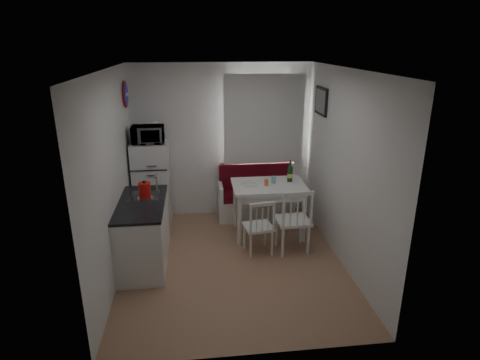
# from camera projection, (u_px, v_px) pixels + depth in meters

# --- Properties ---
(floor) EXTENTS (3.00, 3.50, 0.02)m
(floor) POSITION_uv_depth(u_px,v_px,m) (233.00, 262.00, 5.58)
(floor) COLOR tan
(floor) RESTS_ON ground
(ceiling) EXTENTS (3.00, 3.50, 0.02)m
(ceiling) POSITION_uv_depth(u_px,v_px,m) (231.00, 69.00, 4.72)
(ceiling) COLOR white
(ceiling) RESTS_ON wall_back
(wall_back) EXTENTS (3.00, 0.02, 2.60)m
(wall_back) POSITION_uv_depth(u_px,v_px,m) (222.00, 142.00, 6.79)
(wall_back) COLOR white
(wall_back) RESTS_ON floor
(wall_front) EXTENTS (3.00, 0.02, 2.60)m
(wall_front) POSITION_uv_depth(u_px,v_px,m) (252.00, 236.00, 3.51)
(wall_front) COLOR white
(wall_front) RESTS_ON floor
(wall_left) EXTENTS (0.02, 3.50, 2.60)m
(wall_left) POSITION_uv_depth(u_px,v_px,m) (112.00, 178.00, 4.99)
(wall_left) COLOR white
(wall_left) RESTS_ON floor
(wall_right) EXTENTS (0.02, 3.50, 2.60)m
(wall_right) POSITION_uv_depth(u_px,v_px,m) (344.00, 170.00, 5.32)
(wall_right) COLOR white
(wall_right) RESTS_ON floor
(window) EXTENTS (1.22, 0.06, 1.47)m
(window) POSITION_uv_depth(u_px,v_px,m) (263.00, 122.00, 6.74)
(window) COLOR white
(window) RESTS_ON wall_back
(curtain) EXTENTS (1.35, 0.02, 1.50)m
(curtain) POSITION_uv_depth(u_px,v_px,m) (264.00, 120.00, 6.65)
(curtain) COLOR white
(curtain) RESTS_ON wall_back
(kitchen_counter) EXTENTS (0.62, 1.32, 1.16)m
(kitchen_counter) POSITION_uv_depth(u_px,v_px,m) (144.00, 232.00, 5.44)
(kitchen_counter) COLOR white
(kitchen_counter) RESTS_ON floor
(wall_sign) EXTENTS (0.03, 0.40, 0.40)m
(wall_sign) POSITION_uv_depth(u_px,v_px,m) (126.00, 94.00, 6.07)
(wall_sign) COLOR #1C27AB
(wall_sign) RESTS_ON wall_left
(picture_frame) EXTENTS (0.04, 0.52, 0.42)m
(picture_frame) POSITION_uv_depth(u_px,v_px,m) (321.00, 101.00, 6.10)
(picture_frame) COLOR black
(picture_frame) RESTS_ON wall_right
(bench) EXTENTS (1.29, 0.49, 0.92)m
(bench) POSITION_uv_depth(u_px,v_px,m) (255.00, 200.00, 6.95)
(bench) COLOR white
(bench) RESTS_ON floor
(dining_table) EXTENTS (1.12, 0.79, 0.83)m
(dining_table) POSITION_uv_depth(u_px,v_px,m) (269.00, 190.00, 6.18)
(dining_table) COLOR white
(dining_table) RESTS_ON floor
(chair_left) EXTENTS (0.45, 0.44, 0.45)m
(chair_left) POSITION_uv_depth(u_px,v_px,m) (259.00, 222.00, 5.61)
(chair_left) COLOR white
(chair_left) RESTS_ON floor
(chair_right) EXTENTS (0.49, 0.47, 0.53)m
(chair_right) POSITION_uv_depth(u_px,v_px,m) (295.00, 215.00, 5.62)
(chair_right) COLOR white
(chair_right) RESTS_ON floor
(fridge) EXTENTS (0.56, 0.56, 1.41)m
(fridge) POSITION_uv_depth(u_px,v_px,m) (152.00, 184.00, 6.53)
(fridge) COLOR white
(fridge) RESTS_ON floor
(microwave) EXTENTS (0.49, 0.33, 0.27)m
(microwave) POSITION_uv_depth(u_px,v_px,m) (148.00, 135.00, 6.21)
(microwave) COLOR white
(microwave) RESTS_ON fridge
(kettle) EXTENTS (0.19, 0.19, 0.26)m
(kettle) POSITION_uv_depth(u_px,v_px,m) (145.00, 190.00, 5.35)
(kettle) COLOR red
(kettle) RESTS_ON kitchen_counter
(wine_bottle) EXTENTS (0.08, 0.08, 0.34)m
(wine_bottle) POSITION_uv_depth(u_px,v_px,m) (290.00, 171.00, 6.22)
(wine_bottle) COLOR #15431F
(wine_bottle) RESTS_ON dining_table
(drinking_glass_orange) EXTENTS (0.06, 0.06, 0.10)m
(drinking_glass_orange) POSITION_uv_depth(u_px,v_px,m) (266.00, 183.00, 6.08)
(drinking_glass_orange) COLOR orange
(drinking_glass_orange) RESTS_ON dining_table
(drinking_glass_blue) EXTENTS (0.07, 0.07, 0.11)m
(drinking_glass_blue) POSITION_uv_depth(u_px,v_px,m) (273.00, 180.00, 6.18)
(drinking_glass_blue) COLOR #76B9CA
(drinking_glass_blue) RESTS_ON dining_table
(plate) EXTENTS (0.24, 0.24, 0.02)m
(plate) POSITION_uv_depth(u_px,v_px,m) (249.00, 184.00, 6.13)
(plate) COLOR white
(plate) RESTS_ON dining_table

